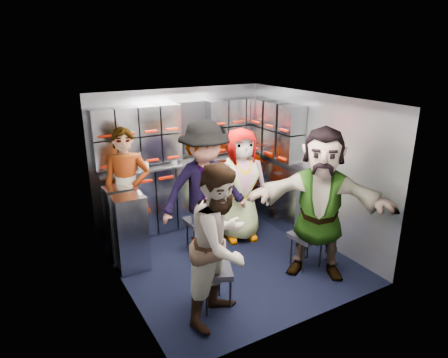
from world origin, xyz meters
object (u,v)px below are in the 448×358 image
attendant_arc_a (221,244)px  attendant_arc_e (320,203)px  jump_seat_mid_right (239,198)px  attendant_arc_c (241,185)px  jump_seat_near_right (307,237)px  attendant_standing (127,192)px  jump_seat_near_left (213,273)px  attendant_arc_d (245,180)px  attendant_arc_b (205,190)px  jump_seat_mid_left (199,222)px  jump_seat_center (234,208)px

attendant_arc_a → attendant_arc_e: bearing=-25.1°
jump_seat_mid_right → attendant_arc_a: 2.45m
attendant_arc_c → jump_seat_near_right: bearing=-59.9°
attendant_arc_a → attendant_arc_c: size_ratio=1.02×
attendant_standing → jump_seat_near_left: bearing=-53.4°
jump_seat_near_right → attendant_arc_d: (-0.02, 1.43, 0.35)m
attendant_standing → attendant_arc_a: (0.39, -1.86, -0.02)m
jump_seat_mid_right → attendant_standing: attendant_standing is taller
attendant_arc_b → attendant_arc_a: bearing=-107.4°
attendant_arc_e → attendant_arc_d: bearing=134.0°
attendant_arc_c → attendant_arc_b: bearing=-153.0°
jump_seat_near_left → jump_seat_near_right: size_ratio=1.11×
jump_seat_mid_right → attendant_arc_b: (-0.96, -0.68, 0.53)m
jump_seat_mid_left → attendant_arc_e: bearing=-53.0°
jump_seat_near_left → jump_seat_mid_left: 1.34m
attendant_arc_b → attendant_arc_e: 1.47m
jump_seat_mid_right → attendant_arc_e: 1.87m
attendant_arc_a → attendant_arc_c: 1.80m
jump_seat_near_left → attendant_arc_b: attendant_arc_b is taller
jump_seat_center → jump_seat_near_right: jump_seat_center is taller
jump_seat_near_right → attendant_standing: bearing=140.0°
attendant_arc_c → attendant_standing: bearing=177.5°
jump_seat_center → attendant_arc_e: bearing=-77.7°
jump_seat_near_right → attendant_standing: size_ratio=0.26×
jump_seat_near_left → attendant_standing: size_ratio=0.29×
jump_seat_near_right → attendant_arc_a: bearing=-167.0°
attendant_arc_b → attendant_arc_d: size_ratio=1.22×
jump_seat_mid_right → attendant_arc_d: bearing=-90.0°
jump_seat_near_right → attendant_standing: attendant_standing is taller
jump_seat_center → jump_seat_near_right: 1.30m
jump_seat_mid_right → attendant_arc_d: 0.40m
jump_seat_near_left → attendant_arc_a: attendant_arc_a is taller
jump_seat_center → attendant_standing: size_ratio=0.30×
attendant_arc_b → attendant_arc_c: bearing=15.8°
attendant_arc_a → attendant_arc_b: attendant_arc_b is taller
jump_seat_mid_left → jump_seat_center: bearing=13.1°
attendant_arc_a → attendant_standing: bearing=70.7°
attendant_arc_a → jump_seat_near_left: bearing=58.9°
jump_seat_mid_right → attendant_arc_c: attendant_arc_c is taller
attendant_standing → attendant_arc_a: attendant_standing is taller
jump_seat_mid_left → attendant_arc_e: (0.97, -1.29, 0.54)m
jump_seat_mid_left → attendant_arc_d: bearing=18.7°
jump_seat_near_left → jump_seat_center: 1.80m
jump_seat_near_right → attendant_arc_d: 1.47m
attendant_arc_a → attendant_arc_b: bearing=38.8°
jump_seat_mid_left → jump_seat_near_right: (0.97, -1.11, 0.02)m
jump_seat_near_left → attendant_standing: bearing=103.0°
jump_seat_center → attendant_arc_e: 1.56m
jump_seat_near_left → attendant_arc_b: 1.28m
attendant_standing → attendant_arc_d: attendant_standing is taller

